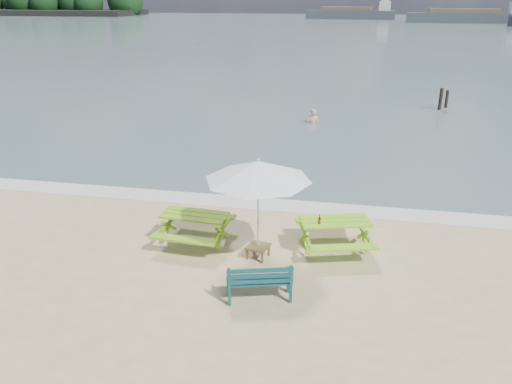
% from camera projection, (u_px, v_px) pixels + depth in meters
% --- Properties ---
extents(sea, '(300.00, 300.00, 0.00)m').
position_uv_depth(sea, '(349.00, 30.00, 87.61)').
color(sea, slate).
rests_on(sea, ground).
extents(foam_strip, '(22.00, 0.90, 0.01)m').
position_uv_depth(foam_strip, '(279.00, 205.00, 14.27)').
color(foam_strip, silver).
rests_on(foam_strip, ground).
extents(picnic_table_left, '(1.68, 1.84, 0.75)m').
position_uv_depth(picnic_table_left, '(195.00, 229.00, 12.00)').
color(picnic_table_left, '#76A519').
rests_on(picnic_table_left, ground).
extents(picnic_table_right, '(2.01, 2.14, 0.76)m').
position_uv_depth(picnic_table_right, '(334.00, 235.00, 11.66)').
color(picnic_table_right, '#7EBA1C').
rests_on(picnic_table_right, ground).
extents(park_bench, '(1.34, 0.76, 0.79)m').
position_uv_depth(park_bench, '(259.00, 288.00, 9.80)').
color(park_bench, '#103D43').
rests_on(park_bench, ground).
extents(side_table, '(0.56, 0.56, 0.30)m').
position_uv_depth(side_table, '(258.00, 251.00, 11.37)').
color(side_table, brown).
rests_on(side_table, ground).
extents(patio_umbrella, '(2.80, 2.80, 2.32)m').
position_uv_depth(patio_umbrella, '(258.00, 171.00, 10.65)').
color(patio_umbrella, silver).
rests_on(patio_umbrella, ground).
extents(beer_bottle, '(0.06, 0.06, 0.23)m').
position_uv_depth(beer_bottle, '(319.00, 221.00, 11.30)').
color(beer_bottle, brown).
rests_on(beer_bottle, picnic_table_right).
extents(swimmer, '(0.74, 0.61, 1.75)m').
position_uv_depth(swimmer, '(312.00, 127.00, 23.61)').
color(swimmer, tan).
rests_on(swimmer, ground).
extents(mooring_pilings, '(0.57, 0.77, 1.34)m').
position_uv_depth(mooring_pilings, '(443.00, 101.00, 26.22)').
color(mooring_pilings, black).
rests_on(mooring_pilings, ground).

